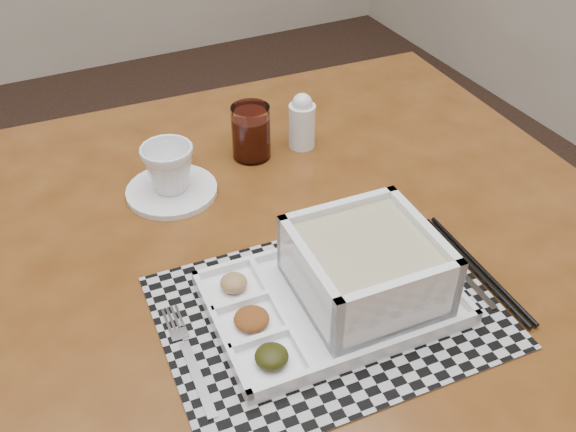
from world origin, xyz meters
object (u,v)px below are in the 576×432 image
object	(u,v)px
juice_glass	(251,134)
creamer_bottle	(302,122)
serving_tray	(355,278)
dining_table	(290,296)
cup	(169,168)

from	to	relation	value
juice_glass	creamer_bottle	size ratio (longest dim) A/B	0.93
serving_tray	creamer_bottle	xyz separation A→B (m)	(0.12, 0.38, 0.01)
serving_tray	juice_glass	world-z (taller)	serving_tray
serving_tray	creamer_bottle	bearing A→B (deg)	72.88
dining_table	juice_glass	distance (m)	0.31
serving_tray	juice_glass	bearing A→B (deg)	86.80
dining_table	juice_glass	size ratio (longest dim) A/B	11.84
cup	creamer_bottle	xyz separation A→B (m)	(0.26, 0.04, 0.00)
dining_table	serving_tray	bearing A→B (deg)	-73.32
dining_table	creamer_bottle	bearing A→B (deg)	59.75
serving_tray	cup	bearing A→B (deg)	112.56
juice_glass	creamer_bottle	distance (m)	0.10
cup	creamer_bottle	size ratio (longest dim) A/B	0.82
serving_tray	creamer_bottle	size ratio (longest dim) A/B	3.16
juice_glass	dining_table	bearing A→B (deg)	-101.97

